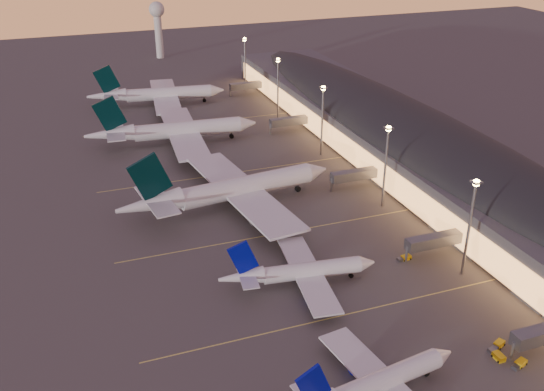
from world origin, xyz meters
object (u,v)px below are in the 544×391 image
at_px(airliner_narrow_south, 373,385).
at_px(baggage_tug_d, 497,355).
at_px(baggage_tug_a, 519,364).
at_px(baggage_tug_b, 498,345).
at_px(airliner_wide_mid, 173,131).
at_px(radar_tower, 158,20).
at_px(airliner_narrow_north, 299,272).
at_px(airliner_wide_far, 157,94).
at_px(airliner_wide_near, 230,190).
at_px(baggage_tug_c, 405,258).

distance_m(airliner_narrow_south, baggage_tug_d, 29.66).
relative_size(baggage_tug_a, baggage_tug_d, 0.99).
height_order(baggage_tug_a, baggage_tug_b, baggage_tug_a).
xyz_separation_m(airliner_wide_mid, baggage_tug_d, (36.26, -143.00, -4.83)).
relative_size(airliner_narrow_south, baggage_tug_a, 9.61).
distance_m(airliner_narrow_south, baggage_tug_b, 32.20).
distance_m(radar_tower, baggage_tug_b, 287.14).
bearing_deg(radar_tower, airliner_narrow_north, -93.23).
xyz_separation_m(airliner_narrow_south, airliner_wide_far, (-3.34, 196.01, 1.56)).
xyz_separation_m(airliner_narrow_south, baggage_tug_d, (29.48, 1.40, -2.97)).
height_order(airliner_wide_mid, baggage_tug_a, airliner_wide_mid).
relative_size(airliner_wide_near, baggage_tug_c, 17.71).
bearing_deg(baggage_tug_a, radar_tower, 74.81).
xyz_separation_m(airliner_narrow_south, airliner_narrow_north, (1.57, 39.66, 0.08)).
distance_m(airliner_narrow_south, baggage_tug_c, 51.62).
distance_m(airliner_wide_near, radar_tower, 205.85).
bearing_deg(airliner_wide_mid, baggage_tug_c, -65.46).
bearing_deg(airliner_narrow_north, airliner_wide_mid, 101.93).
relative_size(airliner_narrow_south, baggage_tug_d, 9.49).
bearing_deg(baggage_tug_a, baggage_tug_d, 106.44).
height_order(airliner_wide_near, baggage_tug_d, airliner_wide_near).
height_order(baggage_tug_a, baggage_tug_c, baggage_tug_c).
bearing_deg(baggage_tug_d, airliner_narrow_south, -87.40).
height_order(airliner_narrow_south, airliner_wide_mid, airliner_wide_mid).
relative_size(airliner_wide_near, baggage_tug_a, 17.36).
bearing_deg(airliner_wide_near, baggage_tug_a, -76.04).
bearing_deg(baggage_tug_b, airliner_wide_mid, 81.96).
height_order(airliner_narrow_north, baggage_tug_b, airliner_narrow_north).
height_order(airliner_narrow_south, baggage_tug_b, airliner_narrow_south).
xyz_separation_m(airliner_wide_far, baggage_tug_d, (32.82, -194.61, -4.53)).
relative_size(baggage_tug_b, baggage_tug_d, 0.99).
bearing_deg(airliner_wide_near, radar_tower, 77.77).
height_order(airliner_narrow_north, airliner_wide_near, airliner_wide_near).
height_order(baggage_tug_b, baggage_tug_d, baggage_tug_d).
xyz_separation_m(airliner_wide_mid, airliner_wide_far, (3.44, 51.61, -0.30)).
bearing_deg(airliner_narrow_north, airliner_wide_near, 101.88).
bearing_deg(baggage_tug_b, airliner_narrow_south, 163.75).
bearing_deg(baggage_tug_b, radar_tower, 69.82).
relative_size(airliner_narrow_north, baggage_tug_d, 9.72).
xyz_separation_m(radar_tower, baggage_tug_c, (16.04, -249.30, -21.36)).
height_order(airliner_narrow_north, radar_tower, radar_tower).
relative_size(airliner_narrow_north, airliner_wide_mid, 0.60).
relative_size(baggage_tug_a, baggage_tug_b, 1.00).
distance_m(baggage_tug_b, baggage_tug_c, 36.60).
distance_m(airliner_narrow_north, radar_tower, 251.29).
bearing_deg(radar_tower, baggage_tug_a, -86.80).
relative_size(airliner_narrow_south, radar_tower, 1.17).
relative_size(airliner_wide_near, airliner_wide_mid, 1.05).
xyz_separation_m(airliner_narrow_south, airliner_wide_near, (-2.04, 85.45, 2.15)).
distance_m(airliner_wide_mid, airliner_wide_far, 51.72).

